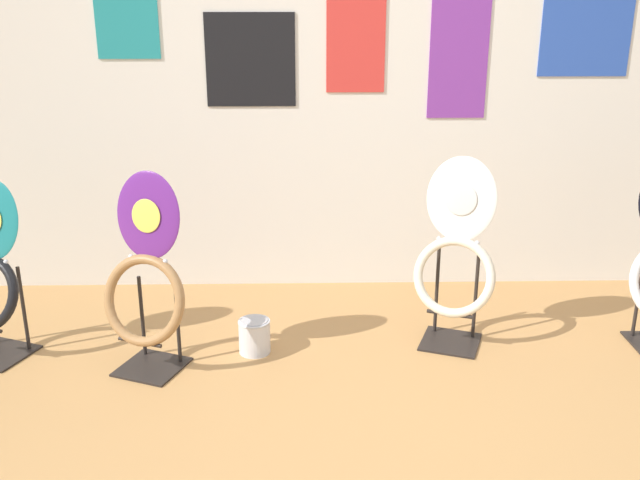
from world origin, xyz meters
TOP-DOWN VIEW (x-y plane):
  - wall_back at (0.00, 2.01)m, footprint 8.00×0.07m
  - toilet_seat_display_white_plain at (0.59, 1.18)m, footprint 0.43×0.36m
  - toilet_seat_display_purple_note at (-0.86, 0.95)m, footprint 0.46×0.36m
  - paint_can at (-0.39, 1.10)m, footprint 0.16×0.16m

SIDE VIEW (x-z plane):
  - paint_can at x=-0.39m, z-range 0.00..0.18m
  - toilet_seat_display_purple_note at x=-0.86m, z-range -0.03..0.90m
  - toilet_seat_display_white_plain at x=0.59m, z-range -0.01..0.93m
  - wall_back at x=0.00m, z-range 0.00..2.60m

